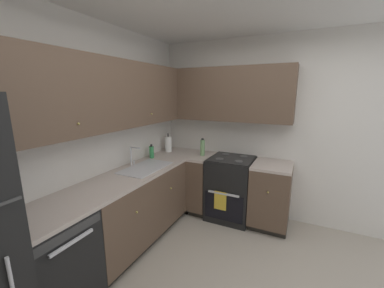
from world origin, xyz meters
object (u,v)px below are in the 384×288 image
object	(u,v)px
dishwasher	(51,265)
paper_towel_roll	(168,144)
oil_bottle	(202,147)
soap_bottle	(152,152)
oven_range	(231,187)

from	to	relation	value
dishwasher	paper_towel_roll	distance (m)	2.23
paper_towel_roll	oil_bottle	size ratio (longest dim) A/B	1.16
dishwasher	oil_bottle	size ratio (longest dim) A/B	3.30
soap_bottle	oil_bottle	size ratio (longest dim) A/B	0.76
dishwasher	oil_bottle	world-z (taller)	oil_bottle
dishwasher	oven_range	bearing A→B (deg)	-22.22
soap_bottle	paper_towel_roll	xyz separation A→B (m)	(0.43, -0.02, 0.04)
oven_range	oil_bottle	bearing A→B (deg)	92.31
oil_bottle	dishwasher	bearing A→B (deg)	168.62
oven_range	oil_bottle	world-z (taller)	oil_bottle
dishwasher	oven_range	world-z (taller)	oven_range
dishwasher	oil_bottle	xyz separation A→B (m)	(2.16, -0.43, 0.59)
oven_range	soap_bottle	xyz separation A→B (m)	(-0.47, 1.07, 0.53)
oil_bottle	soap_bottle	bearing A→B (deg)	126.05
paper_towel_roll	soap_bottle	bearing A→B (deg)	177.34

